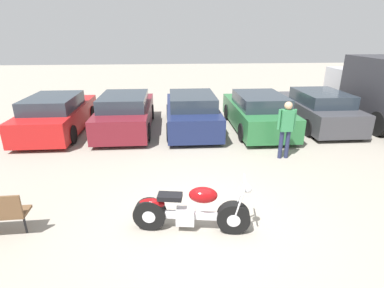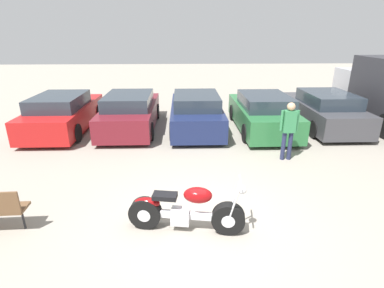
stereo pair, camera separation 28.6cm
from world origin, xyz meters
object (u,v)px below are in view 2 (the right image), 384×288
Objects in this scene: parked_car_maroon at (130,112)px; parked_car_navy at (196,112)px; parked_car_dark_grey at (324,111)px; parked_car_red at (63,114)px; person_standing at (289,126)px; parked_car_green at (262,113)px; motorcycle at (185,211)px.

parked_car_navy is (2.46, -0.08, 0.00)m from parked_car_maroon.
parked_car_dark_grey is at bearing 1.22° from parked_car_navy.
person_standing reaches higher than parked_car_red.
parked_car_green is at bearing -172.72° from parked_car_dark_grey.
person_standing is at bearing -31.99° from parked_car_maroon.
motorcycle is 0.49× the size of parked_car_dark_grey.
motorcycle is 6.22m from parked_car_navy.
parked_car_red and parked_car_dark_grey have the same top height.
parked_car_green is 2.81m from person_standing.
person_standing is (2.96, 3.20, 0.59)m from motorcycle.
parked_car_maroon and parked_car_navy have the same top height.
parked_car_navy is 2.47m from parked_car_green.
parked_car_red is 9.83m from parked_car_dark_grey.
parked_car_maroon is 5.81m from person_standing.
parked_car_maroon is at bearing -179.78° from parked_car_dark_grey.
parked_car_green is (2.46, -0.21, 0.00)m from parked_car_navy.
parked_car_dark_grey is at bearing 51.71° from person_standing.
parked_car_green is (7.37, -0.19, 0.00)m from parked_car_red.
parked_car_maroon is 7.37m from parked_car_dark_grey.
parked_car_red and parked_car_green have the same top height.
parked_car_dark_grey is 3.97m from person_standing.
parked_car_dark_grey is (4.91, 0.10, 0.00)m from parked_car_navy.
parked_car_red is 1.00× the size of parked_car_dark_grey.
parked_car_red is 1.00× the size of parked_car_navy.
motorcycle is 0.49× the size of parked_car_maroon.
person_standing is (0.01, -2.79, 0.36)m from parked_car_green.
person_standing reaches higher than parked_car_green.
parked_car_maroon is at bearing 2.17° from parked_car_red.
person_standing is at bearing 47.19° from motorcycle.
parked_car_red is at bearing -177.83° from parked_car_maroon.
parked_car_maroon is 1.00× the size of parked_car_navy.
person_standing is (7.38, -2.98, 0.36)m from parked_car_red.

